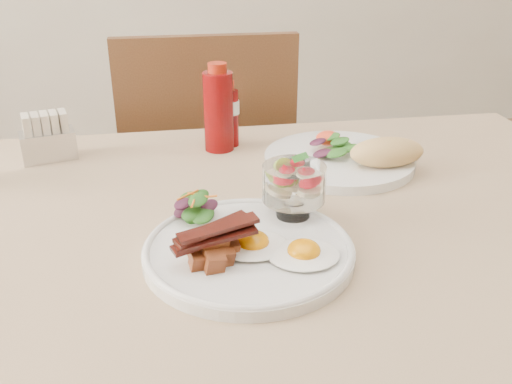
# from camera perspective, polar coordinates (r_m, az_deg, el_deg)

# --- Properties ---
(table) EXTENTS (1.33, 0.88, 0.75)m
(table) POSITION_cam_1_polar(r_m,az_deg,el_deg) (0.89, -1.44, -8.29)
(table) COLOR #55341A
(table) RESTS_ON ground
(chair_far) EXTENTS (0.42, 0.42, 0.93)m
(chair_far) POSITION_cam_1_polar(r_m,az_deg,el_deg) (1.53, -4.91, 1.03)
(chair_far) COLOR #55341A
(chair_far) RESTS_ON ground
(main_plate) EXTENTS (0.28, 0.28, 0.02)m
(main_plate) POSITION_cam_1_polar(r_m,az_deg,el_deg) (0.76, -0.75, -5.99)
(main_plate) COLOR silver
(main_plate) RESTS_ON table
(fried_eggs) EXTENTS (0.16, 0.13, 0.03)m
(fried_eggs) POSITION_cam_1_polar(r_m,az_deg,el_deg) (0.74, 2.22, -5.62)
(fried_eggs) COLOR white
(fried_eggs) RESTS_ON main_plate
(bacon_potato_pile) EXTENTS (0.11, 0.08, 0.05)m
(bacon_potato_pile) POSITION_cam_1_polar(r_m,az_deg,el_deg) (0.71, -4.22, -5.31)
(bacon_potato_pile) COLOR brown
(bacon_potato_pile) RESTS_ON main_plate
(side_salad) EXTENTS (0.07, 0.07, 0.04)m
(side_salad) POSITION_cam_1_polar(r_m,az_deg,el_deg) (0.82, -5.98, -1.57)
(side_salad) COLOR #174713
(side_salad) RESTS_ON main_plate
(fruit_cup) EXTENTS (0.09, 0.09, 0.09)m
(fruit_cup) POSITION_cam_1_polar(r_m,az_deg,el_deg) (0.81, 3.80, 0.86)
(fruit_cup) COLOR white
(fruit_cup) RESTS_ON main_plate
(second_plate) EXTENTS (0.28, 0.27, 0.07)m
(second_plate) POSITION_cam_1_polar(r_m,az_deg,el_deg) (1.05, 9.38, 3.52)
(second_plate) COLOR silver
(second_plate) RESTS_ON table
(ketchup_bottle) EXTENTS (0.07, 0.07, 0.17)m
(ketchup_bottle) POSITION_cam_1_polar(r_m,az_deg,el_deg) (1.10, -3.77, 8.19)
(ketchup_bottle) COLOR #610506
(ketchup_bottle) RESTS_ON table
(hot_sauce_bottle) EXTENTS (0.05, 0.05, 0.13)m
(hot_sauce_bottle) POSITION_cam_1_polar(r_m,az_deg,el_deg) (1.12, -2.62, 7.74)
(hot_sauce_bottle) COLOR #610506
(hot_sauce_bottle) RESTS_ON table
(sugar_caddy) EXTENTS (0.11, 0.08, 0.09)m
(sugar_caddy) POSITION_cam_1_polar(r_m,az_deg,el_deg) (1.13, -20.12, 4.97)
(sugar_caddy) COLOR #BBBBC0
(sugar_caddy) RESTS_ON table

